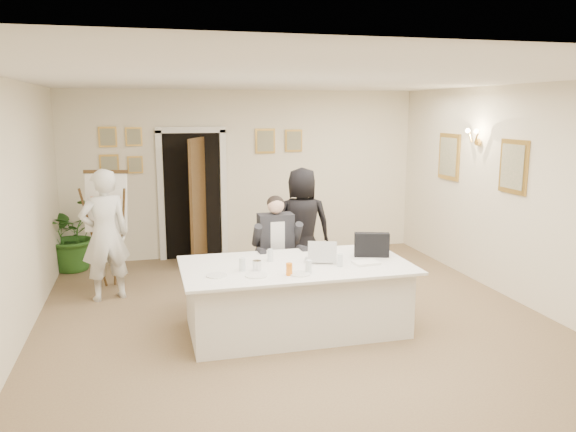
% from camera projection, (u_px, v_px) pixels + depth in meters
% --- Properties ---
extents(floor, '(7.00, 7.00, 0.00)m').
position_uv_depth(floor, '(300.00, 327.00, 6.49)').
color(floor, brown).
rests_on(floor, ground).
extents(ceiling, '(6.00, 7.00, 0.02)m').
position_uv_depth(ceiling, '(301.00, 79.00, 5.96)').
color(ceiling, white).
rests_on(ceiling, wall_back).
extents(wall_back, '(6.00, 0.10, 2.80)m').
position_uv_depth(wall_back, '(245.00, 174.00, 9.55)').
color(wall_back, silver).
rests_on(wall_back, floor).
extents(wall_front, '(6.00, 0.10, 2.80)m').
position_uv_depth(wall_front, '(484.00, 323.00, 2.89)').
color(wall_front, silver).
rests_on(wall_front, floor).
extents(wall_left, '(0.10, 7.00, 2.80)m').
position_uv_depth(wall_left, '(6.00, 222.00, 5.49)').
color(wall_left, silver).
rests_on(wall_left, floor).
extents(wall_right, '(0.10, 7.00, 2.80)m').
position_uv_depth(wall_right, '(533.00, 198.00, 6.96)').
color(wall_right, silver).
rests_on(wall_right, floor).
extents(doorway, '(1.14, 0.86, 2.20)m').
position_uv_depth(doorway, '(194.00, 198.00, 9.23)').
color(doorway, black).
rests_on(doorway, floor).
extents(pictures_back_wall, '(3.40, 0.06, 0.80)m').
position_uv_depth(pictures_back_wall, '(197.00, 148.00, 9.24)').
color(pictures_back_wall, '#BC9240').
rests_on(pictures_back_wall, wall_back).
extents(pictures_right_wall, '(0.06, 2.20, 0.80)m').
position_uv_depth(pictures_right_wall, '(478.00, 161.00, 8.03)').
color(pictures_right_wall, '#BC9240').
rests_on(pictures_right_wall, wall_right).
extents(wall_sconce, '(0.20, 0.30, 0.24)m').
position_uv_depth(wall_sconce, '(475.00, 137.00, 7.94)').
color(wall_sconce, gold).
rests_on(wall_sconce, wall_right).
extents(conference_table, '(2.55, 1.37, 0.78)m').
position_uv_depth(conference_table, '(296.00, 296.00, 6.37)').
color(conference_table, silver).
rests_on(conference_table, floor).
extents(seated_man, '(0.64, 0.68, 1.42)m').
position_uv_depth(seated_man, '(276.00, 249.00, 7.20)').
color(seated_man, black).
rests_on(seated_man, floor).
extents(flip_chart, '(0.59, 0.43, 1.63)m').
position_uv_depth(flip_chart, '(110.00, 235.00, 7.79)').
color(flip_chart, '#332110').
rests_on(flip_chart, floor).
extents(standing_man, '(0.73, 0.59, 1.74)m').
position_uv_depth(standing_man, '(105.00, 235.00, 7.31)').
color(standing_man, silver).
rests_on(standing_man, floor).
extents(standing_woman, '(0.88, 0.64, 1.67)m').
position_uv_depth(standing_woman, '(302.00, 225.00, 8.07)').
color(standing_woman, black).
rests_on(standing_woman, floor).
extents(potted_palm, '(1.37, 1.35, 1.15)m').
position_uv_depth(potted_palm, '(72.00, 234.00, 8.74)').
color(potted_palm, '#295C1E').
rests_on(potted_palm, floor).
extents(laptop, '(0.42, 0.43, 0.28)m').
position_uv_depth(laptop, '(319.00, 249.00, 6.38)').
color(laptop, '#B7BABC').
rests_on(laptop, conference_table).
extents(laptop_bag, '(0.42, 0.23, 0.28)m').
position_uv_depth(laptop_bag, '(372.00, 245.00, 6.58)').
color(laptop_bag, black).
rests_on(laptop_bag, conference_table).
extents(paper_stack, '(0.30, 0.22, 0.03)m').
position_uv_depth(paper_stack, '(366.00, 263.00, 6.29)').
color(paper_stack, white).
rests_on(paper_stack, conference_table).
extents(plate_left, '(0.24, 0.24, 0.01)m').
position_uv_depth(plate_left, '(216.00, 275.00, 5.83)').
color(plate_left, white).
rests_on(plate_left, conference_table).
extents(plate_mid, '(0.30, 0.30, 0.01)m').
position_uv_depth(plate_mid, '(256.00, 275.00, 5.83)').
color(plate_mid, white).
rests_on(plate_mid, conference_table).
extents(plate_near, '(0.22, 0.22, 0.01)m').
position_uv_depth(plate_near, '(300.00, 274.00, 5.88)').
color(plate_near, white).
rests_on(plate_near, conference_table).
extents(glass_a, '(0.08, 0.08, 0.14)m').
position_uv_depth(glass_a, '(242.00, 264.00, 6.01)').
color(glass_a, silver).
rests_on(glass_a, conference_table).
extents(glass_b, '(0.08, 0.08, 0.14)m').
position_uv_depth(glass_b, '(308.00, 267.00, 5.93)').
color(glass_b, silver).
rests_on(glass_b, conference_table).
extents(glass_c, '(0.07, 0.07, 0.14)m').
position_uv_depth(glass_c, '(340.00, 260.00, 6.18)').
color(glass_c, silver).
rests_on(glass_c, conference_table).
extents(glass_d, '(0.07, 0.07, 0.14)m').
position_uv_depth(glass_d, '(270.00, 255.00, 6.39)').
color(glass_d, silver).
rests_on(glass_d, conference_table).
extents(oj_glass, '(0.08, 0.08, 0.13)m').
position_uv_depth(oj_glass, '(289.00, 269.00, 5.85)').
color(oj_glass, orange).
rests_on(oj_glass, conference_table).
extents(steel_jug, '(0.10, 0.10, 0.11)m').
position_uv_depth(steel_jug, '(257.00, 266.00, 6.03)').
color(steel_jug, silver).
rests_on(steel_jug, conference_table).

